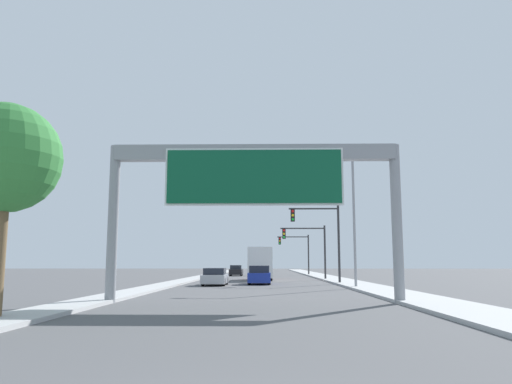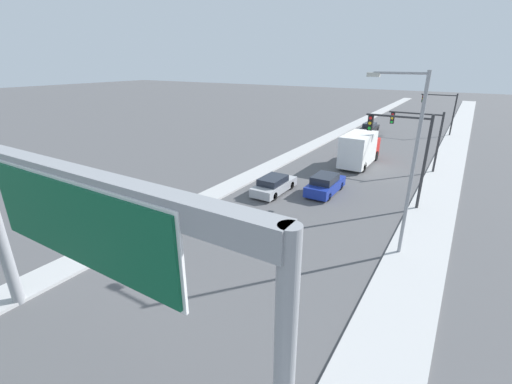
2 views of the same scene
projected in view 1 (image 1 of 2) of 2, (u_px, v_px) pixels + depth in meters
sidewalk_right at (322, 276)px, 63.55m from camera, size 3.00×120.00×0.15m
median_strip_left at (205, 276)px, 63.82m from camera, size 2.00×120.00×0.15m
sign_gantry at (254, 178)px, 22.78m from camera, size 13.37×0.73×7.17m
car_near_right at (215, 277)px, 39.66m from camera, size 1.82×4.64×1.36m
car_near_center at (236, 271)px, 68.37m from camera, size 1.71×4.70×1.45m
car_mid_left at (259, 275)px, 41.68m from camera, size 1.85×4.46×1.54m
truck_box_primary at (260, 264)px, 50.92m from camera, size 2.40×7.07×3.30m
traffic_light_near_intersection at (323, 231)px, 42.43m from camera, size 4.33×0.32×6.67m
traffic_light_mid_block at (310, 243)px, 52.25m from camera, size 4.74×0.32×5.66m
traffic_light_far_intersection at (298, 248)px, 72.05m from camera, size 4.60×0.32×5.79m
palm_tree_foreground at (5, 159)px, 15.93m from camera, size 3.54×3.54×6.88m
street_lamp_right at (349, 209)px, 35.65m from camera, size 2.84×0.28×9.51m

